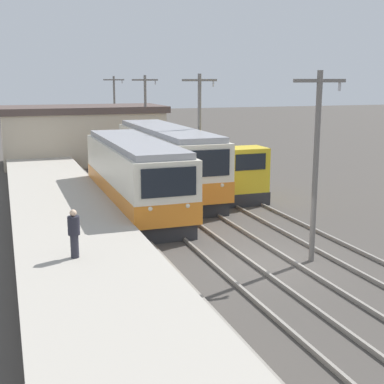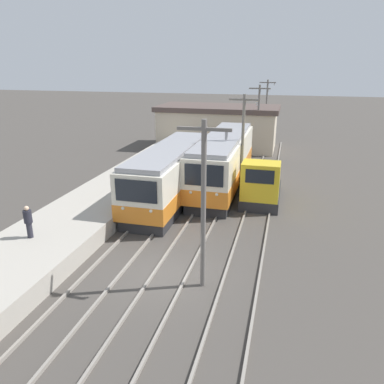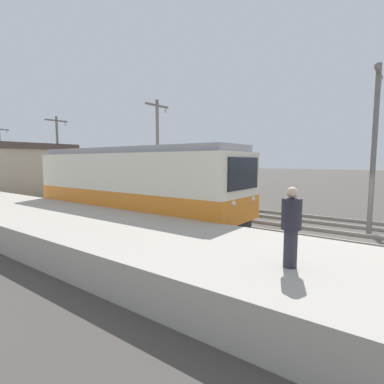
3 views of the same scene
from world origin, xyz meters
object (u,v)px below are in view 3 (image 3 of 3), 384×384
(commuter_train_center, at_px, (126,180))
(catenary_mast_near, at_px, (374,143))
(commuter_train_left, at_px, (134,188))
(person_on_platform, at_px, (291,224))
(catenary_mast_distant, at_px, (1,154))
(catenary_mast_mid, at_px, (158,149))
(shunting_locomotive, at_px, (187,188))
(catenary_mast_far, at_px, (58,153))

(commuter_train_center, distance_m, catenary_mast_near, 13.40)
(commuter_train_left, xyz_separation_m, person_on_platform, (-4.08, -8.87, 0.10))
(commuter_train_center, height_order, catenary_mast_distant, catenary_mast_distant)
(catenary_mast_distant, bearing_deg, catenary_mast_mid, -90.00)
(commuter_train_center, distance_m, shunting_locomotive, 3.96)
(commuter_train_left, relative_size, person_on_platform, 7.43)
(commuter_train_left, bearing_deg, person_on_platform, -114.71)
(shunting_locomotive, xyz_separation_m, catenary_mast_distant, (-1.49, 24.80, 2.50))
(catenary_mast_mid, bearing_deg, catenary_mast_distant, 90.00)
(commuter_train_center, bearing_deg, catenary_mast_near, -83.47)
(catenary_mast_mid, height_order, catenary_mast_far, same)
(commuter_train_left, distance_m, catenary_mast_far, 15.05)
(catenary_mast_distant, bearing_deg, catenary_mast_near, -90.00)
(shunting_locomotive, xyz_separation_m, catenary_mast_near, (-1.49, -10.64, 2.50))
(catenary_mast_near, height_order, catenary_mast_mid, same)
(shunting_locomotive, bearing_deg, commuter_train_left, -167.45)
(commuter_train_left, distance_m, shunting_locomotive, 5.96)
(catenary_mast_near, distance_m, catenary_mast_mid, 11.81)
(catenary_mast_far, bearing_deg, catenary_mast_distant, 90.00)
(catenary_mast_near, bearing_deg, commuter_train_left, 114.75)
(commuter_train_center, relative_size, catenary_mast_far, 1.92)
(commuter_train_left, xyz_separation_m, commuter_train_center, (2.80, 3.82, 0.08))
(commuter_train_center, xyz_separation_m, catenary_mast_mid, (1.51, -1.36, 1.95))
(catenary_mast_mid, relative_size, person_on_platform, 4.32)
(shunting_locomotive, height_order, catenary_mast_mid, catenary_mast_mid)
(commuter_train_center, relative_size, catenary_mast_mid, 1.92)
(catenary_mast_distant, distance_m, person_on_platform, 36.00)
(commuter_train_left, bearing_deg, catenary_mast_near, -65.25)
(commuter_train_center, distance_m, person_on_platform, 14.43)
(catenary_mast_distant, xyz_separation_m, person_on_platform, (-8.39, -34.96, -1.93))
(catenary_mast_distant, bearing_deg, commuter_train_left, -99.37)
(catenary_mast_far, bearing_deg, commuter_train_center, -98.21)
(catenary_mast_near, xyz_separation_m, person_on_platform, (-8.39, 0.48, -1.93))
(commuter_train_center, height_order, catenary_mast_near, catenary_mast_near)
(catenary_mast_near, bearing_deg, catenary_mast_mid, 90.00)
(person_on_platform, bearing_deg, shunting_locomotive, 45.79)
(commuter_train_left, xyz_separation_m, catenary_mast_mid, (4.31, 2.47, 2.03))
(shunting_locomotive, bearing_deg, catenary_mast_distant, 93.44)
(catenary_mast_far, bearing_deg, catenary_mast_near, -90.00)
(catenary_mast_far, relative_size, catenary_mast_distant, 1.00)
(commuter_train_left, distance_m, catenary_mast_near, 10.49)
(commuter_train_left, relative_size, catenary_mast_distant, 1.72)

